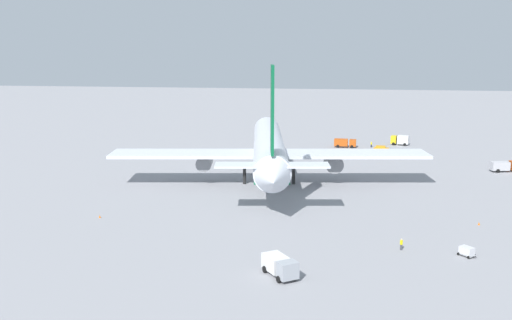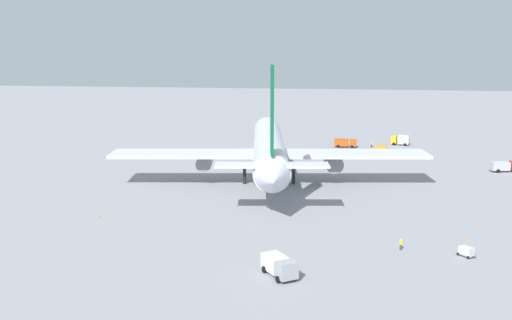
{
  "view_description": "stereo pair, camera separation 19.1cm",
  "coord_description": "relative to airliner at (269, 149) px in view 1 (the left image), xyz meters",
  "views": [
    {
      "loc": [
        -123.17,
        -16.33,
        29.02
      ],
      "look_at": [
        -3.01,
        2.42,
        5.28
      ],
      "focal_mm": 40.06,
      "sensor_mm": 36.0,
      "label": 1
    },
    {
      "loc": [
        -123.14,
        -16.52,
        29.02
      ],
      "look_at": [
        -3.01,
        2.42,
        5.28
      ],
      "focal_mm": 40.06,
      "sensor_mm": 36.0,
      "label": 2
    }
  ],
  "objects": [
    {
      "name": "ground_plane",
      "position": [
        1.21,
        0.21,
        -7.53
      ],
      "size": [
        600.0,
        600.0,
        0.0
      ],
      "primitive_type": "plane",
      "color": "gray"
    },
    {
      "name": "ground_worker_0",
      "position": [
        49.92,
        -24.29,
        -6.63
      ],
      "size": [
        0.46,
        0.46,
        1.76
      ],
      "color": "black",
      "rests_on": "ground"
    },
    {
      "name": "baggage_cart_0",
      "position": [
        -41.1,
        -33.88,
        -6.77
      ],
      "size": [
        2.61,
        2.55,
        1.37
      ],
      "color": "gray",
      "rests_on": "ground"
    },
    {
      "name": "traffic_cone_0",
      "position": [
        -31.46,
        25.63,
        -7.25
      ],
      "size": [
        0.36,
        0.36,
        0.55
      ],
      "primitive_type": "cone",
      "color": "orange",
      "rests_on": "ground"
    },
    {
      "name": "service_truck_2",
      "position": [
        55.37,
        -33.2,
        -5.88
      ],
      "size": [
        3.6,
        5.68,
        2.97
      ],
      "color": "yellow",
      "rests_on": "ground"
    },
    {
      "name": "traffic_cone_1",
      "position": [
        -25.58,
        -38.92,
        -7.25
      ],
      "size": [
        0.36,
        0.36,
        0.55
      ],
      "primitive_type": "cone",
      "color": "orange",
      "rests_on": "ground"
    },
    {
      "name": "service_truck_3",
      "position": [
        19.59,
        -54.5,
        -6.08
      ],
      "size": [
        3.54,
        7.12,
        2.57
      ],
      "color": "#BF4C14",
      "rests_on": "ground"
    },
    {
      "name": "airliner",
      "position": [
        0.0,
        0.0,
        0.0
      ],
      "size": [
        68.33,
        68.87,
        26.35
      ],
      "color": "silver",
      "rests_on": "ground"
    },
    {
      "name": "service_truck_0",
      "position": [
        48.64,
        -16.43,
        -6.09
      ],
      "size": [
        2.83,
        6.57,
        2.51
      ],
      "color": "#BF4C14",
      "rests_on": "ground"
    },
    {
      "name": "service_van",
      "position": [
        41.37,
        -26.71,
        -6.49
      ],
      "size": [
        2.53,
        4.42,
        1.97
      ],
      "color": "orange",
      "rests_on": "ground"
    },
    {
      "name": "service_truck_1",
      "position": [
        -52.42,
        -8.4,
        -6.08
      ],
      "size": [
        6.16,
        5.39,
        2.63
      ],
      "color": "#999EA5",
      "rests_on": "ground"
    },
    {
      "name": "ground_worker_2",
      "position": [
        -39.93,
        -24.9,
        -6.65
      ],
      "size": [
        0.47,
        0.47,
        1.72
      ],
      "color": "#3F3F47",
      "rests_on": "ground"
    }
  ]
}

